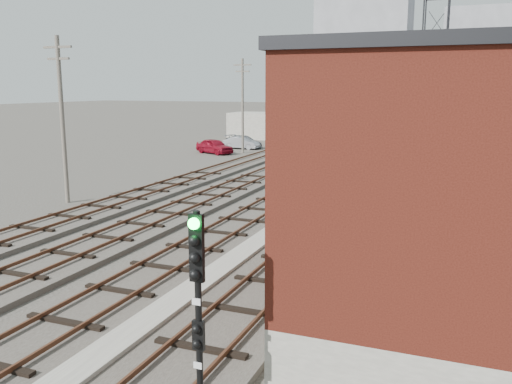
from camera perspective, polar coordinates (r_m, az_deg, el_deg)
The scene contains 23 objects.
ground at distance 64.37m, azimuth 14.31°, elevation 5.00°, with size 320.00×320.00×0.00m, color #282621.
track_right at distance 43.36m, azimuth 13.96°, elevation 2.41°, with size 3.20×90.00×0.39m.
track_mid_right at distance 44.06m, azimuth 8.80°, elevation 2.74°, with size 3.20×90.00×0.39m.
track_mid_left at distance 45.10m, azimuth 3.83°, elevation 3.03°, with size 3.20×90.00×0.39m.
track_left at distance 46.46m, azimuth -0.87°, elevation 3.29°, with size 3.20×90.00×0.39m.
platform_curb at distance 20.10m, azimuth -1.74°, elevation -6.95°, with size 0.90×28.00×0.26m, color gray.
brick_building at distance 15.79m, azimuth 19.11°, elevation 0.58°, with size 6.54×12.20×7.22m.
lattice_tower at distance 38.66m, azimuth 18.15°, elevation 12.20°, with size 1.60×1.60×15.00m.
utility_pole_left_a at distance 31.32m, azimuth -19.74°, elevation 7.56°, with size 1.80×0.24×9.00m.
utility_pole_left_b at distance 52.76m, azimuth -1.42°, elevation 9.32°, with size 1.80×0.24×9.00m.
utility_pole_left_c at distance 76.39m, azimuth 6.03°, elevation 9.77°, with size 1.80×0.24×9.00m.
utility_pole_right_a at distance 31.63m, azimuth 18.84°, elevation 7.64°, with size 1.80×0.24×9.00m.
utility_pole_right_b at distance 61.59m, azimuth 20.35°, elevation 8.88°, with size 1.80×0.24×9.00m.
apartment_left at distance 141.25m, azimuth 11.25°, elevation 14.29°, with size 22.00×14.00×30.00m, color gray.
apartment_right at distance 153.70m, azimuth 22.09°, elevation 12.68°, with size 16.00×12.00×26.00m, color gray.
shed_left at distance 68.13m, azimuth 0.82°, elevation 7.00°, with size 8.00×5.00×3.20m, color gray.
shed_right at distance 73.68m, azimuth 22.41°, elevation 6.79°, with size 6.00×6.00×4.00m, color gray.
signal_mast at distance 10.08m, azimuth -6.17°, elevation -11.49°, with size 0.40×0.41×4.17m.
switch_stand at distance 30.64m, azimuth 3.93°, elevation 0.13°, with size 0.35×0.35×1.19m.
site_trailer at distance 58.77m, azimuth 10.24°, elevation 6.09°, with size 7.43×4.15×2.96m.
car_red at distance 52.62m, azimuth -4.40°, elevation 4.83°, with size 1.70×4.22×1.44m, color maroon.
car_silver at distance 56.55m, azimuth -1.52°, elevation 5.19°, with size 1.32×3.78×1.25m, color #93959A.
car_grey at distance 57.65m, azimuth -1.29°, elevation 5.32°, with size 1.81×4.46×1.29m, color slate.
Camera 1 is at (8.09, -3.55, 6.31)m, focal length 38.00 mm.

